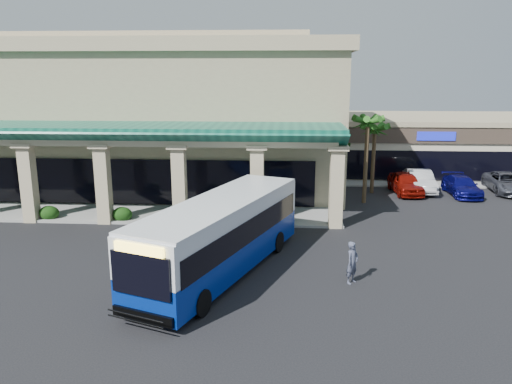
# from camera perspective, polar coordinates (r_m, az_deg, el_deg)

# --- Properties ---
(ground) EXTENTS (110.00, 110.00, 0.00)m
(ground) POSITION_cam_1_polar(r_m,az_deg,el_deg) (24.38, -4.18, -7.39)
(ground) COLOR black
(main_building) EXTENTS (30.80, 14.80, 11.35)m
(main_building) POSITION_cam_1_polar(r_m,az_deg,el_deg) (40.28, -12.67, 8.83)
(main_building) COLOR tan
(main_building) RESTS_ON ground
(arcade) EXTENTS (30.00, 6.20, 5.70)m
(arcade) POSITION_cam_1_polar(r_m,az_deg,el_deg) (31.97, -16.95, 2.37)
(arcade) COLOR #0E5644
(arcade) RESTS_ON ground
(strip_mall) EXTENTS (22.50, 12.50, 4.90)m
(strip_mall) POSITION_cam_1_polar(r_m,az_deg,el_deg) (49.26, 21.18, 5.25)
(strip_mall) COLOR beige
(strip_mall) RESTS_ON ground
(palm_0) EXTENTS (2.40, 2.40, 6.60)m
(palm_0) POSITION_cam_1_polar(r_m,az_deg,el_deg) (34.41, 12.49, 4.14)
(palm_0) COLOR #235C18
(palm_0) RESTS_ON ground
(palm_1) EXTENTS (2.40, 2.40, 5.80)m
(palm_1) POSITION_cam_1_polar(r_m,az_deg,el_deg) (37.56, 13.29, 4.23)
(palm_1) COLOR #235C18
(palm_1) RESTS_ON ground
(broadleaf_tree) EXTENTS (2.60, 2.60, 4.81)m
(broadleaf_tree) POSITION_cam_1_polar(r_m,az_deg,el_deg) (42.26, 9.47, 4.70)
(broadleaf_tree) COLOR black
(broadleaf_tree) RESTS_ON ground
(transit_bus) EXTENTS (6.82, 12.14, 3.33)m
(transit_bus) POSITION_cam_1_polar(r_m,az_deg,el_deg) (21.94, -3.96, -5.15)
(transit_bus) COLOR navy
(transit_bus) RESTS_ON ground
(pedestrian) EXTENTS (0.76, 0.79, 1.82)m
(pedestrian) POSITION_cam_1_polar(r_m,az_deg,el_deg) (21.50, 10.95, -7.92)
(pedestrian) COLOR #474C62
(pedestrian) RESTS_ON ground
(car_silver) EXTENTS (2.10, 4.73, 1.58)m
(car_silver) POSITION_cam_1_polar(r_m,az_deg,el_deg) (38.35, 16.71, 0.99)
(car_silver) COLOR maroon
(car_silver) RESTS_ON ground
(car_white) EXTENTS (1.80, 4.88, 1.59)m
(car_white) POSITION_cam_1_polar(r_m,az_deg,el_deg) (39.41, 18.20, 1.22)
(car_white) COLOR silver
(car_white) RESTS_ON ground
(car_red) EXTENTS (1.98, 4.74, 1.37)m
(car_red) POSITION_cam_1_polar(r_m,az_deg,el_deg) (39.22, 22.44, 0.65)
(car_red) COLOR #080859
(car_red) RESTS_ON ground
(car_gray) EXTENTS (2.87, 5.49, 1.47)m
(car_gray) POSITION_cam_1_polar(r_m,az_deg,el_deg) (41.51, 26.81, 0.95)
(car_gray) COLOR #444752
(car_gray) RESTS_ON ground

